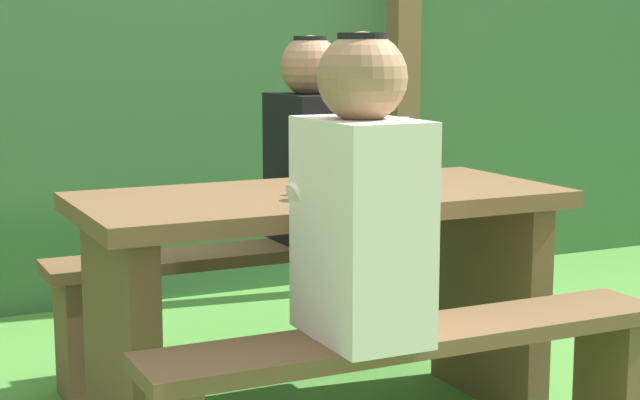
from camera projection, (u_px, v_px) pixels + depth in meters
name	position (u px, v px, depth m)	size (l,w,h in m)	color
hedge_backdrop	(123.00, 47.00, 4.78)	(6.40, 1.00, 2.25)	#355F33
pergola_post_right	(403.00, 73.00, 4.62)	(0.12, 0.12, 2.01)	brown
picnic_table	(320.00, 268.00, 2.94)	(1.40, 0.64, 0.72)	brown
bench_near	(416.00, 379.00, 2.48)	(1.40, 0.24, 0.45)	brown
bench_far	(251.00, 284.00, 3.46)	(1.40, 0.24, 0.45)	brown
person_white_shirt	(361.00, 199.00, 2.34)	(0.25, 0.35, 0.72)	silver
person_black_coat	(311.00, 148.00, 3.48)	(0.25, 0.35, 0.72)	black
drinking_glass	(319.00, 185.00, 2.76)	(0.08, 0.08, 0.08)	silver
bottle_left	(404.00, 159.00, 2.99)	(0.06, 0.06, 0.21)	silver
bottle_right	(362.00, 157.00, 2.89)	(0.06, 0.06, 0.25)	silver
cell_phone	(370.00, 184.00, 3.03)	(0.07, 0.14, 0.01)	silver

